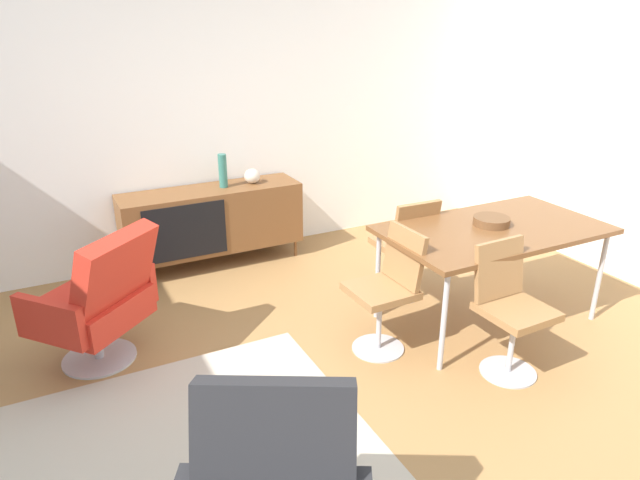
# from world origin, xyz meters

# --- Properties ---
(ground_plane) EXTENTS (8.32, 8.32, 0.00)m
(ground_plane) POSITION_xyz_m (0.00, 0.00, 0.00)
(ground_plane) COLOR #9E7242
(wall_back) EXTENTS (6.80, 0.12, 2.80)m
(wall_back) POSITION_xyz_m (0.00, 2.60, 1.40)
(wall_back) COLOR white
(wall_back) RESTS_ON ground_plane
(sideboard) EXTENTS (1.60, 0.45, 0.72)m
(sideboard) POSITION_xyz_m (0.08, 2.30, 0.44)
(sideboard) COLOR brown
(sideboard) RESTS_ON ground_plane
(vase_cobalt) EXTENTS (0.14, 0.14, 0.13)m
(vase_cobalt) POSITION_xyz_m (0.48, 2.30, 0.79)
(vase_cobalt) COLOR beige
(vase_cobalt) RESTS_ON sideboard
(vase_sculptural_dark) EXTENTS (0.07, 0.07, 0.30)m
(vase_sculptural_dark) POSITION_xyz_m (0.21, 2.30, 0.87)
(vase_sculptural_dark) COLOR #337266
(vase_sculptural_dark) RESTS_ON sideboard
(dining_table) EXTENTS (1.60, 0.90, 0.74)m
(dining_table) POSITION_xyz_m (1.60, 0.39, 0.70)
(dining_table) COLOR brown
(dining_table) RESTS_ON ground_plane
(wooden_bowl_on_table) EXTENTS (0.26, 0.26, 0.06)m
(wooden_bowl_on_table) POSITION_xyz_m (1.61, 0.43, 0.77)
(wooden_bowl_on_table) COLOR brown
(wooden_bowl_on_table) RESTS_ON dining_table
(dining_chair_near_window) EXTENTS (0.43, 0.41, 0.86)m
(dining_chair_near_window) POSITION_xyz_m (0.71, 0.39, 0.47)
(dining_chair_near_window) COLOR #9E7042
(dining_chair_near_window) RESTS_ON ground_plane
(dining_chair_back_left) EXTENTS (0.41, 0.44, 0.86)m
(dining_chair_back_left) POSITION_xyz_m (1.25, 0.95, 0.47)
(dining_chair_back_left) COLOR #9E7042
(dining_chair_back_left) RESTS_ON ground_plane
(dining_chair_front_left) EXTENTS (0.41, 0.43, 0.86)m
(dining_chair_front_left) POSITION_xyz_m (1.25, -0.17, 0.47)
(dining_chair_front_left) COLOR #9E7042
(dining_chair_front_left) RESTS_ON ground_plane
(lounge_chair_red) EXTENTS (0.91, 0.91, 0.95)m
(lounge_chair_red) POSITION_xyz_m (-1.05, 1.08, 0.47)
(lounge_chair_red) COLOR red
(lounge_chair_red) RESTS_ON ground_plane
(area_rug) EXTENTS (2.20, 1.70, 0.01)m
(area_rug) POSITION_xyz_m (-0.93, 0.01, 0.00)
(area_rug) COLOR #B7AD99
(area_rug) RESTS_ON ground_plane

